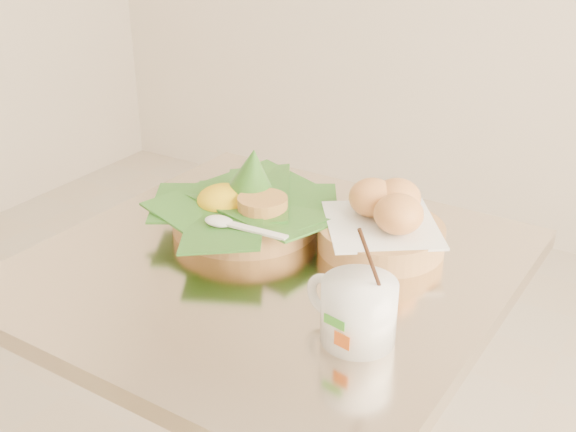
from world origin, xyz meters
The scene contains 4 objects.
cafe_table centered at (0.14, 0.02, 0.53)m, with size 0.72×0.72×0.75m.
rice_basket centered at (0.04, 0.10, 0.79)m, with size 0.31×0.31×0.16m.
bread_basket centered at (0.27, 0.16, 0.79)m, with size 0.24×0.24×0.11m.
coffee_mug centered at (0.34, -0.09, 0.79)m, with size 0.13×0.10×0.17m.
Camera 1 is at (0.68, -0.80, 1.30)m, focal length 45.00 mm.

